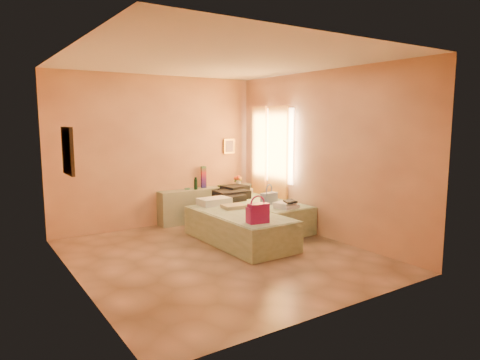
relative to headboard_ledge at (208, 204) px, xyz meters
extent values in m
plane|color=tan|center=(-0.98, -2.10, -0.33)|extent=(4.50, 4.50, 0.00)
cube|color=#F2B881|center=(-0.98, 0.15, 1.07)|extent=(4.00, 0.02, 2.80)
cube|color=#F2B881|center=(-2.98, -2.10, 1.07)|extent=(0.02, 4.50, 2.80)
cube|color=#F2B881|center=(1.02, -2.10, 1.07)|extent=(0.02, 4.50, 2.80)
cube|color=white|center=(-0.98, -2.10, 2.47)|extent=(4.00, 4.50, 0.02)
cube|color=beige|center=(1.00, -0.85, 1.18)|extent=(0.02, 1.10, 1.40)
cube|color=#F9A13B|center=(0.96, -1.00, 0.82)|extent=(0.05, 0.55, 2.20)
cube|color=#F9A13B|center=(0.96, -0.40, 0.82)|extent=(0.05, 0.45, 2.20)
cube|color=black|center=(-2.95, -1.70, 1.28)|extent=(0.04, 0.50, 0.60)
cube|color=gold|center=(0.57, 0.12, 1.12)|extent=(0.25, 0.04, 0.30)
cube|color=gray|center=(0.00, 0.00, 0.00)|extent=(2.05, 0.30, 0.65)
cube|color=beige|center=(-0.38, -1.70, -0.08)|extent=(0.93, 2.01, 0.50)
cube|color=beige|center=(0.52, -1.05, -0.08)|extent=(0.93, 2.01, 0.50)
cylinder|color=#133521|center=(-0.30, -0.06, 0.44)|extent=(0.07, 0.07, 0.23)
cube|color=#A31465|center=(-0.06, 0.06, 0.54)|extent=(0.12, 0.12, 0.42)
cylinder|color=#559C77|center=(-0.44, 0.03, 0.34)|extent=(0.13, 0.13, 0.03)
cube|color=#23412B|center=(0.32, -0.03, 0.34)|extent=(0.16, 0.12, 0.03)
cube|color=white|center=(0.68, -0.07, 0.45)|extent=(0.24, 0.24, 0.24)
cube|color=#A31465|center=(-0.53, -2.41, 0.32)|extent=(0.33, 0.21, 0.29)
cube|color=tan|center=(-0.26, -1.36, 0.21)|extent=(0.38, 0.31, 0.06)
cube|color=black|center=(0.25, -0.57, 0.28)|extent=(0.68, 0.68, 0.20)
cube|color=#435BA0|center=(0.47, -1.39, 0.28)|extent=(0.33, 0.19, 0.20)
cube|color=white|center=(0.51, -1.83, 0.23)|extent=(0.40, 0.36, 0.10)
cube|color=black|center=(0.56, -1.86, 0.29)|extent=(0.26, 0.30, 0.03)
camera|label=1|loc=(-4.10, -7.33, 1.66)|focal=32.00mm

